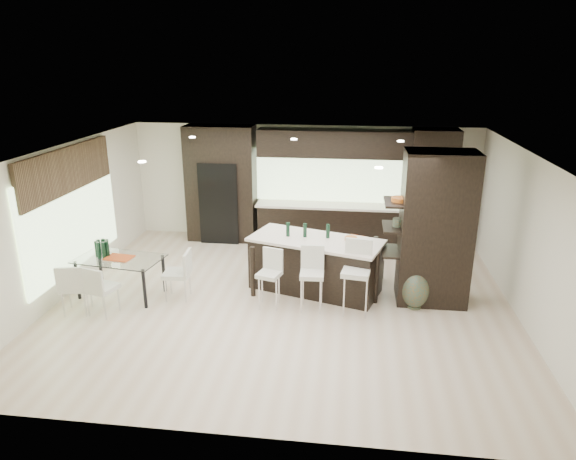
# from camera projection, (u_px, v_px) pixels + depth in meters

# --- Properties ---
(ground) EXTENTS (8.00, 8.00, 0.00)m
(ground) POSITION_uv_depth(u_px,v_px,m) (284.00, 301.00, 9.22)
(ground) COLOR beige
(ground) RESTS_ON ground
(back_wall) EXTENTS (8.00, 0.02, 2.70)m
(back_wall) POSITION_uv_depth(u_px,v_px,m) (304.00, 183.00, 12.08)
(back_wall) COLOR white
(back_wall) RESTS_ON ground
(left_wall) EXTENTS (0.02, 7.00, 2.70)m
(left_wall) POSITION_uv_depth(u_px,v_px,m) (65.00, 221.00, 9.27)
(left_wall) COLOR white
(left_wall) RESTS_ON ground
(right_wall) EXTENTS (0.02, 7.00, 2.70)m
(right_wall) POSITION_uv_depth(u_px,v_px,m) (528.00, 240.00, 8.31)
(right_wall) COLOR white
(right_wall) RESTS_ON ground
(ceiling) EXTENTS (8.00, 7.00, 0.02)m
(ceiling) POSITION_uv_depth(u_px,v_px,m) (283.00, 152.00, 8.36)
(ceiling) COLOR white
(ceiling) RESTS_ON ground
(window_left) EXTENTS (0.04, 3.20, 1.90)m
(window_left) POSITION_uv_depth(u_px,v_px,m) (73.00, 218.00, 9.45)
(window_left) COLOR #B2D199
(window_left) RESTS_ON left_wall
(window_back) EXTENTS (3.40, 0.04, 1.20)m
(window_back) POSITION_uv_depth(u_px,v_px,m) (329.00, 176.00, 11.91)
(window_back) COLOR #B2D199
(window_back) RESTS_ON back_wall
(stone_accent) EXTENTS (0.08, 3.00, 0.80)m
(stone_accent) POSITION_uv_depth(u_px,v_px,m) (67.00, 170.00, 9.16)
(stone_accent) COLOR brown
(stone_accent) RESTS_ON left_wall
(ceiling_spots) EXTENTS (4.00, 3.00, 0.02)m
(ceiling_spots) POSITION_uv_depth(u_px,v_px,m) (285.00, 150.00, 8.60)
(ceiling_spots) COLOR white
(ceiling_spots) RESTS_ON ceiling
(back_cabinetry) EXTENTS (6.80, 0.68, 2.70)m
(back_cabinetry) POSITION_uv_depth(u_px,v_px,m) (324.00, 187.00, 11.71)
(back_cabinetry) COLOR black
(back_cabinetry) RESTS_ON ground
(refrigerator) EXTENTS (0.90, 0.68, 1.90)m
(refrigerator) POSITION_uv_depth(u_px,v_px,m) (222.00, 201.00, 12.08)
(refrigerator) COLOR black
(refrigerator) RESTS_ON ground
(partition_column) EXTENTS (1.20, 0.80, 2.70)m
(partition_column) POSITION_uv_depth(u_px,v_px,m) (436.00, 229.00, 8.86)
(partition_column) COLOR black
(partition_column) RESTS_ON ground
(kitchen_island) EXTENTS (2.62, 1.71, 1.01)m
(kitchen_island) POSITION_uv_depth(u_px,v_px,m) (315.00, 264.00, 9.54)
(kitchen_island) COLOR black
(kitchen_island) RESTS_ON ground
(stool_left) EXTENTS (0.46, 0.46, 0.84)m
(stool_left) POSITION_uv_depth(u_px,v_px,m) (269.00, 285.00, 8.90)
(stool_left) COLOR silver
(stool_left) RESTS_ON ground
(stool_mid) EXTENTS (0.42, 0.42, 0.91)m
(stool_mid) POSITION_uv_depth(u_px,v_px,m) (312.00, 285.00, 8.79)
(stool_mid) COLOR silver
(stool_mid) RESTS_ON ground
(stool_right) EXTENTS (0.52, 0.52, 1.03)m
(stool_right) POSITION_uv_depth(u_px,v_px,m) (355.00, 285.00, 8.65)
(stool_right) COLOR silver
(stool_right) RESTS_ON ground
(bench) EXTENTS (1.34, 0.89, 0.48)m
(bench) POSITION_uv_depth(u_px,v_px,m) (350.00, 266.00, 10.16)
(bench) COLOR black
(bench) RESTS_ON ground
(floor_vase) EXTENTS (0.56, 0.56, 1.29)m
(floor_vase) POSITION_uv_depth(u_px,v_px,m) (417.00, 273.00, 8.80)
(floor_vase) COLOR #3E4733
(floor_vase) RESTS_ON ground
(dining_table) EXTENTS (1.62, 1.05, 0.73)m
(dining_table) POSITION_uv_depth(u_px,v_px,m) (121.00, 277.00, 9.35)
(dining_table) COLOR white
(dining_table) RESTS_ON ground
(chair_near) EXTENTS (0.54, 0.54, 0.83)m
(chair_near) POSITION_uv_depth(u_px,v_px,m) (102.00, 291.00, 8.65)
(chair_near) COLOR silver
(chair_near) RESTS_ON ground
(chair_far) EXTENTS (0.54, 0.54, 0.84)m
(chair_far) POSITION_uv_depth(u_px,v_px,m) (76.00, 290.00, 8.70)
(chair_far) COLOR silver
(chair_far) RESTS_ON ground
(chair_end) EXTENTS (0.49, 0.49, 0.84)m
(chair_end) POSITION_uv_depth(u_px,v_px,m) (177.00, 277.00, 9.21)
(chair_end) COLOR silver
(chair_end) RESTS_ON ground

